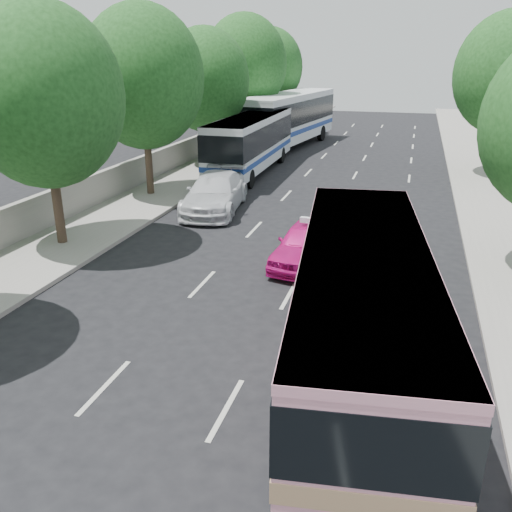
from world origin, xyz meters
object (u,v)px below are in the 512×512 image
at_px(white_pickup, 215,193).
at_px(pink_bus, 362,303).
at_px(pink_taxi, 307,243).
at_px(tour_coach_front, 251,139).
at_px(tour_coach_rear, 289,115).

bearing_deg(white_pickup, pink_bus, -65.02).
xyz_separation_m(pink_taxi, white_pickup, (-5.50, 5.57, 0.10)).
distance_m(white_pickup, tour_coach_front, 8.81).
bearing_deg(pink_bus, tour_coach_rear, 98.57).
distance_m(pink_taxi, white_pickup, 7.83).
bearing_deg(tour_coach_front, pink_taxi, -66.55).
height_order(pink_taxi, tour_coach_rear, tour_coach_rear).
relative_size(pink_taxi, tour_coach_rear, 0.32).
bearing_deg(tour_coach_rear, white_pickup, -79.79).
relative_size(white_pickup, tour_coach_front, 0.51).
relative_size(white_pickup, tour_coach_rear, 0.42).
height_order(pink_taxi, tour_coach_front, tour_coach_front).
xyz_separation_m(white_pickup, tour_coach_rear, (-0.72, 18.63, 1.60)).
bearing_deg(pink_bus, pink_taxi, 102.66).
bearing_deg(tour_coach_front, white_pickup, -85.08).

